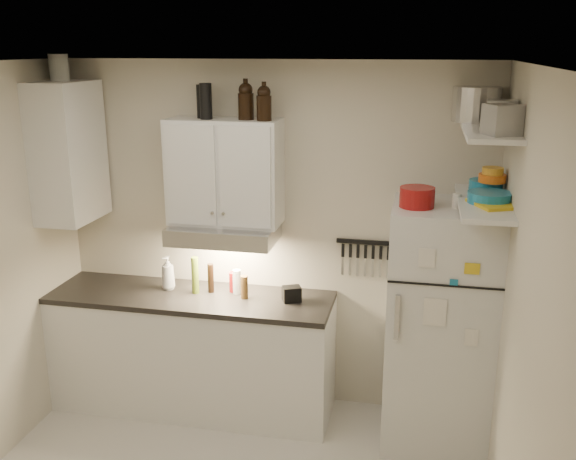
# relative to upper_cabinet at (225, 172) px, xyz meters

# --- Properties ---
(ceiling) EXTENTS (3.20, 3.00, 0.02)m
(ceiling) POSITION_rel_upper_cabinet_xyz_m (0.30, -1.33, 0.78)
(ceiling) COLOR white
(ceiling) RESTS_ON ground
(back_wall) EXTENTS (3.20, 0.02, 2.60)m
(back_wall) POSITION_rel_upper_cabinet_xyz_m (0.30, 0.18, -0.53)
(back_wall) COLOR beige
(back_wall) RESTS_ON ground
(right_wall) EXTENTS (0.02, 3.00, 2.60)m
(right_wall) POSITION_rel_upper_cabinet_xyz_m (1.91, -1.33, -0.53)
(right_wall) COLOR beige
(right_wall) RESTS_ON ground
(base_cabinet) EXTENTS (2.10, 0.60, 0.88)m
(base_cabinet) POSITION_rel_upper_cabinet_xyz_m (-0.25, -0.14, -1.39)
(base_cabinet) COLOR white
(base_cabinet) RESTS_ON floor
(countertop) EXTENTS (2.10, 0.62, 0.04)m
(countertop) POSITION_rel_upper_cabinet_xyz_m (-0.25, -0.14, -0.93)
(countertop) COLOR black
(countertop) RESTS_ON base_cabinet
(upper_cabinet) EXTENTS (0.80, 0.33, 0.75)m
(upper_cabinet) POSITION_rel_upper_cabinet_xyz_m (0.00, 0.00, 0.00)
(upper_cabinet) COLOR white
(upper_cabinet) RESTS_ON back_wall
(side_cabinet) EXTENTS (0.33, 0.55, 1.00)m
(side_cabinet) POSITION_rel_upper_cabinet_xyz_m (-1.14, -0.14, 0.12)
(side_cabinet) COLOR white
(side_cabinet) RESTS_ON left_wall
(range_hood) EXTENTS (0.76, 0.46, 0.12)m
(range_hood) POSITION_rel_upper_cabinet_xyz_m (0.00, -0.06, -0.44)
(range_hood) COLOR silver
(range_hood) RESTS_ON back_wall
(fridge) EXTENTS (0.70, 0.68, 1.70)m
(fridge) POSITION_rel_upper_cabinet_xyz_m (1.55, -0.18, -0.98)
(fridge) COLOR silver
(fridge) RESTS_ON floor
(shelf_hi) EXTENTS (0.30, 0.95, 0.03)m
(shelf_hi) POSITION_rel_upper_cabinet_xyz_m (1.75, -0.31, 0.38)
(shelf_hi) COLOR white
(shelf_hi) RESTS_ON right_wall
(shelf_lo) EXTENTS (0.30, 0.95, 0.03)m
(shelf_lo) POSITION_rel_upper_cabinet_xyz_m (1.75, -0.31, -0.07)
(shelf_lo) COLOR white
(shelf_lo) RESTS_ON right_wall
(knife_strip) EXTENTS (0.42, 0.02, 0.03)m
(knife_strip) POSITION_rel_upper_cabinet_xyz_m (1.00, 0.15, -0.51)
(knife_strip) COLOR black
(knife_strip) RESTS_ON back_wall
(dutch_oven) EXTENTS (0.29, 0.29, 0.13)m
(dutch_oven) POSITION_rel_upper_cabinet_xyz_m (1.35, -0.26, -0.06)
(dutch_oven) COLOR maroon
(dutch_oven) RESTS_ON fridge
(book_stack) EXTENTS (0.32, 0.35, 0.09)m
(book_stack) POSITION_rel_upper_cabinet_xyz_m (1.80, -0.43, -0.08)
(book_stack) COLOR gold
(book_stack) RESTS_ON fridge
(spice_jar) EXTENTS (0.06, 0.06, 0.09)m
(spice_jar) POSITION_rel_upper_cabinet_xyz_m (1.60, -0.23, -0.08)
(spice_jar) COLOR silver
(spice_jar) RESTS_ON fridge
(stock_pot) EXTENTS (0.33, 0.33, 0.22)m
(stock_pot) POSITION_rel_upper_cabinet_xyz_m (1.69, 0.06, 0.50)
(stock_pot) COLOR silver
(stock_pot) RESTS_ON shelf_hi
(tin_a) EXTENTS (0.18, 0.17, 0.17)m
(tin_a) POSITION_rel_upper_cabinet_xyz_m (1.80, -0.35, 0.48)
(tin_a) COLOR #AAAAAD
(tin_a) RESTS_ON shelf_hi
(tin_b) EXTENTS (0.22, 0.22, 0.17)m
(tin_b) POSITION_rel_upper_cabinet_xyz_m (1.79, -0.59, 0.47)
(tin_b) COLOR #AAAAAD
(tin_b) RESTS_ON shelf_hi
(bowl_teal) EXTENTS (0.21, 0.21, 0.09)m
(bowl_teal) POSITION_rel_upper_cabinet_xyz_m (1.78, -0.09, -0.01)
(bowl_teal) COLOR teal
(bowl_teal) RESTS_ON shelf_lo
(bowl_orange) EXTENTS (0.17, 0.17, 0.05)m
(bowl_orange) POSITION_rel_upper_cabinet_xyz_m (1.81, -0.15, 0.06)
(bowl_orange) COLOR orange
(bowl_orange) RESTS_ON bowl_teal
(bowl_yellow) EXTENTS (0.13, 0.13, 0.04)m
(bowl_yellow) POSITION_rel_upper_cabinet_xyz_m (1.81, -0.15, 0.11)
(bowl_yellow) COLOR gold
(bowl_yellow) RESTS_ON bowl_orange
(plates) EXTENTS (0.30, 0.30, 0.07)m
(plates) POSITION_rel_upper_cabinet_xyz_m (1.78, -0.36, -0.02)
(plates) COLOR teal
(plates) RESTS_ON shelf_lo
(growler_a) EXTENTS (0.11, 0.11, 0.26)m
(growler_a) POSITION_rel_upper_cabinet_xyz_m (0.17, -0.02, 0.50)
(growler_a) COLOR black
(growler_a) RESTS_ON upper_cabinet
(growler_b) EXTENTS (0.12, 0.12, 0.24)m
(growler_b) POSITION_rel_upper_cabinet_xyz_m (0.31, -0.06, 0.50)
(growler_b) COLOR black
(growler_b) RESTS_ON upper_cabinet
(thermos_a) EXTENTS (0.10, 0.10, 0.24)m
(thermos_a) POSITION_rel_upper_cabinet_xyz_m (-0.11, -0.05, 0.50)
(thermos_a) COLOR black
(thermos_a) RESTS_ON upper_cabinet
(thermos_b) EXTENTS (0.09, 0.09, 0.23)m
(thermos_b) POSITION_rel_upper_cabinet_xyz_m (-0.15, 0.01, 0.49)
(thermos_b) COLOR black
(thermos_b) RESTS_ON upper_cabinet
(side_jar) EXTENTS (0.17, 0.17, 0.18)m
(side_jar) POSITION_rel_upper_cabinet_xyz_m (-1.18, -0.07, 0.72)
(side_jar) COLOR silver
(side_jar) RESTS_ON side_cabinet
(soap_bottle) EXTENTS (0.15, 0.15, 0.29)m
(soap_bottle) POSITION_rel_upper_cabinet_xyz_m (-0.45, -0.06, -0.76)
(soap_bottle) COLOR white
(soap_bottle) RESTS_ON countertop
(pepper_mill) EXTENTS (0.06, 0.06, 0.17)m
(pepper_mill) POSITION_rel_upper_cabinet_xyz_m (0.16, -0.12, -0.82)
(pepper_mill) COLOR brown
(pepper_mill) RESTS_ON countertop
(oil_bottle) EXTENTS (0.06, 0.06, 0.28)m
(oil_bottle) POSITION_rel_upper_cabinet_xyz_m (-0.22, -0.09, -0.77)
(oil_bottle) COLOR #596F1B
(oil_bottle) RESTS_ON countertop
(vinegar_bottle) EXTENTS (0.06, 0.06, 0.22)m
(vinegar_bottle) POSITION_rel_upper_cabinet_xyz_m (-0.12, -0.05, -0.79)
(vinegar_bottle) COLOR black
(vinegar_bottle) RESTS_ON countertop
(clear_bottle) EXTENTS (0.06, 0.06, 0.18)m
(clear_bottle) POSITION_rel_upper_cabinet_xyz_m (0.08, -0.04, -0.81)
(clear_bottle) COLOR silver
(clear_bottle) RESTS_ON countertop
(red_jar) EXTENTS (0.10, 0.10, 0.15)m
(red_jar) POSITION_rel_upper_cabinet_xyz_m (0.05, -0.01, -0.83)
(red_jar) COLOR maroon
(red_jar) RESTS_ON countertop
(caddy) EXTENTS (0.15, 0.14, 0.11)m
(caddy) POSITION_rel_upper_cabinet_xyz_m (0.51, -0.10, -0.85)
(caddy) COLOR black
(caddy) RESTS_ON countertop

